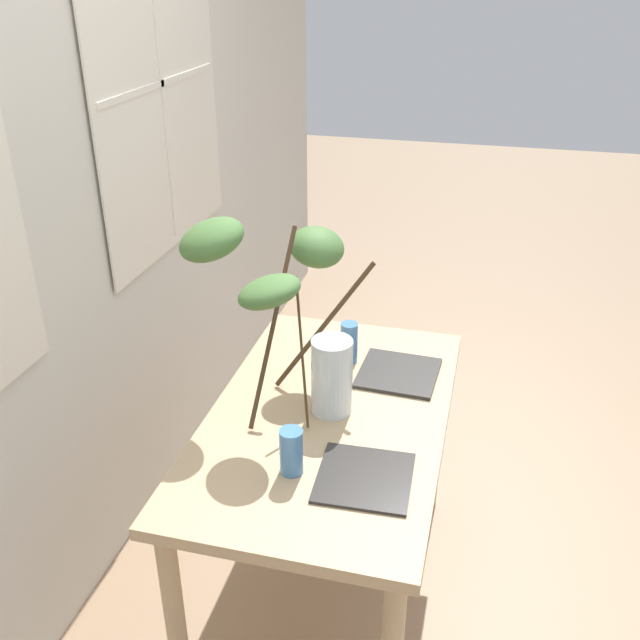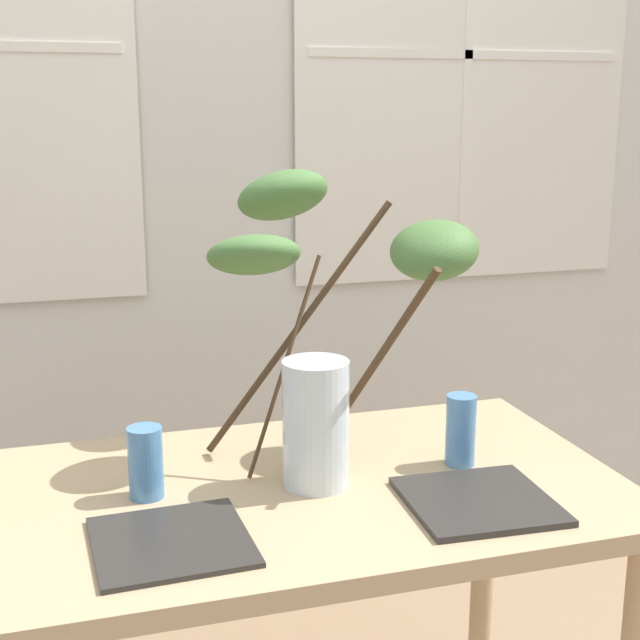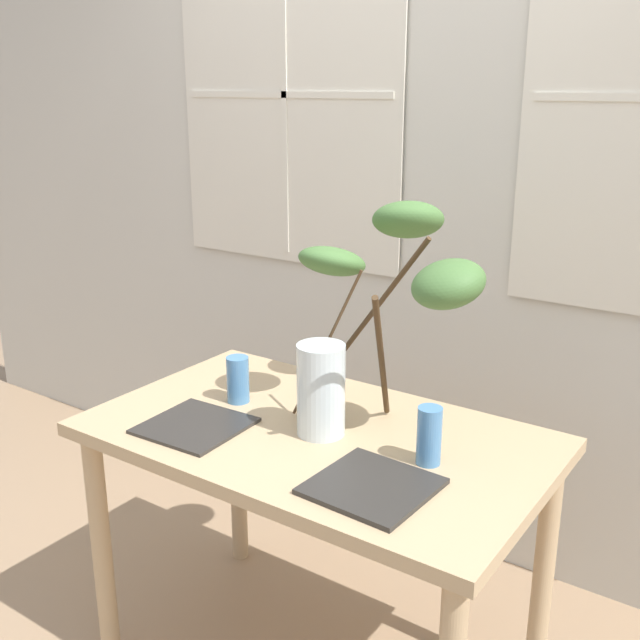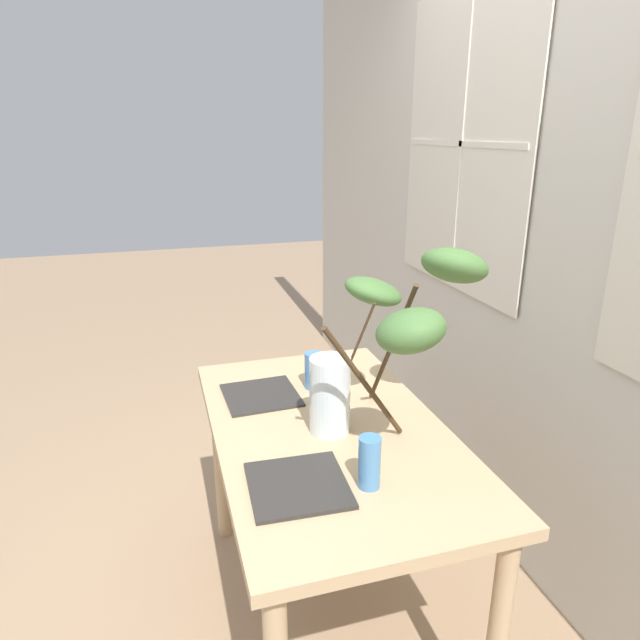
{
  "view_description": "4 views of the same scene",
  "coord_description": "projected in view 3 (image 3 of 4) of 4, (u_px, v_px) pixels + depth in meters",
  "views": [
    {
      "loc": [
        -1.79,
        -0.43,
        2.06
      ],
      "look_at": [
        0.03,
        0.03,
        1.09
      ],
      "focal_mm": 40.05,
      "sensor_mm": 36.0,
      "label": 1
    },
    {
      "loc": [
        -0.44,
        -1.55,
        1.49
      ],
      "look_at": [
        0.04,
        0.02,
        1.1
      ],
      "focal_mm": 50.31,
      "sensor_mm": 36.0,
      "label": 2
    },
    {
      "loc": [
        1.05,
        -1.5,
        1.66
      ],
      "look_at": [
        0.05,
        -0.05,
        1.11
      ],
      "focal_mm": 42.22,
      "sensor_mm": 36.0,
      "label": 3
    },
    {
      "loc": [
        1.52,
        -0.49,
        1.69
      ],
      "look_at": [
        -0.02,
        -0.02,
        1.14
      ],
      "focal_mm": 31.47,
      "sensor_mm": 36.0,
      "label": 4
    }
  ],
  "objects": [
    {
      "name": "vase_with_branches",
      "position": [
        375.0,
        298.0,
        1.98
      ],
      "size": [
        0.62,
        0.59,
        0.61
      ],
      "color": "silver",
      "rests_on": "dining_table"
    },
    {
      "name": "plate_square_right",
      "position": [
        372.0,
        486.0,
        1.72
      ],
      "size": [
        0.27,
        0.27,
        0.01
      ],
      "primitive_type": "cube",
      "rotation": [
        0.0,
        0.0,
        -0.05
      ],
      "color": "#2D2B28",
      "rests_on": "dining_table"
    },
    {
      "name": "back_wall_with_windows",
      "position": [
        467.0,
        156.0,
        2.51
      ],
      "size": [
        5.57,
        0.14,
        2.87
      ],
      "color": "beige",
      "rests_on": "ground"
    },
    {
      "name": "drinking_glass_blue_left",
      "position": [
        238.0,
        379.0,
        2.18
      ],
      "size": [
        0.07,
        0.07,
        0.14
      ],
      "primitive_type": "cylinder",
      "color": "#4C84BC",
      "rests_on": "dining_table"
    },
    {
      "name": "dining_table",
      "position": [
        316.0,
        466.0,
        2.04
      ],
      "size": [
        1.23,
        0.73,
        0.78
      ],
      "color": "tan",
      "rests_on": "ground"
    },
    {
      "name": "plate_square_left",
      "position": [
        195.0,
        426.0,
        2.03
      ],
      "size": [
        0.27,
        0.27,
        0.01
      ],
      "primitive_type": "cube",
      "rotation": [
        0.0,
        0.0,
        0.04
      ],
      "color": "#2D2B28",
      "rests_on": "dining_table"
    },
    {
      "name": "drinking_glass_blue_right",
      "position": [
        429.0,
        436.0,
        1.82
      ],
      "size": [
        0.06,
        0.06,
        0.15
      ],
      "primitive_type": "cylinder",
      "color": "#4C84BC",
      "rests_on": "dining_table"
    }
  ]
}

